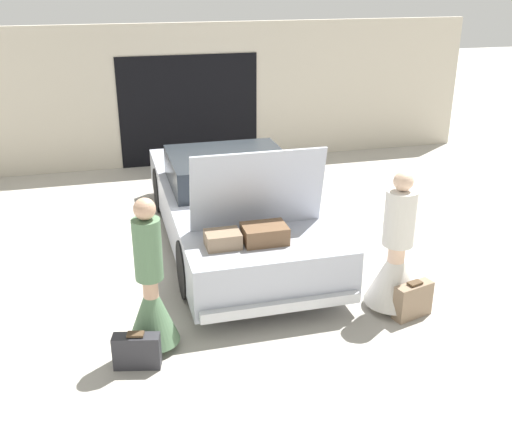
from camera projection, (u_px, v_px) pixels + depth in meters
ground_plane at (234, 240)px, 8.90m from camera, size 40.00×40.00×0.00m
garage_wall_back at (188, 96)px, 12.01m from camera, size 12.00×0.14×2.80m
car at (233, 204)px, 8.70m from camera, size 1.97×4.88×1.79m
person_left at (151, 296)px, 6.17m from camera, size 0.55×0.55×1.69m
person_right at (396, 262)px, 6.92m from camera, size 0.67×0.67×1.70m
suitcase_beside_left_person at (137, 351)px, 6.00m from camera, size 0.49×0.26×0.39m
suitcase_beside_right_person at (413, 300)px, 6.87m from camera, size 0.50×0.28×0.45m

